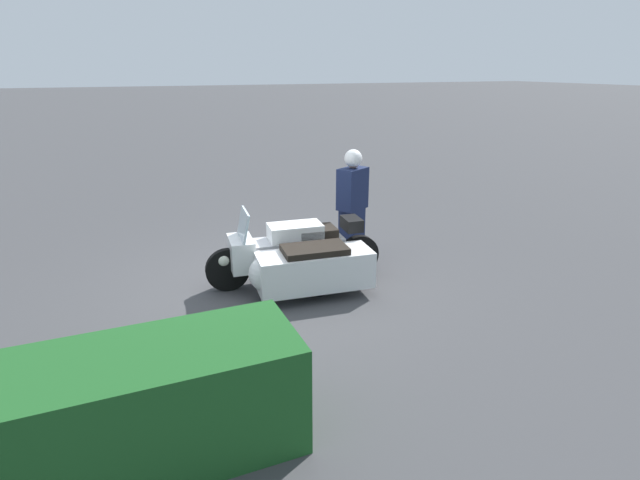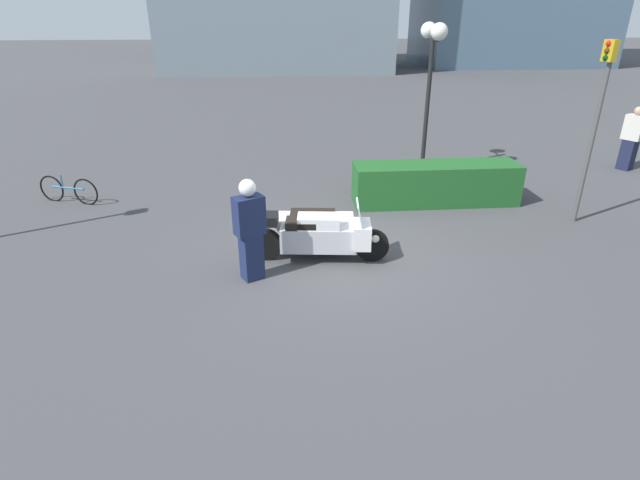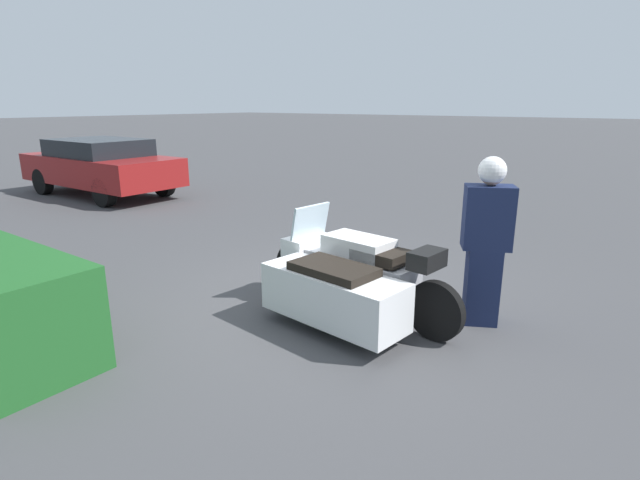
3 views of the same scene
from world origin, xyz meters
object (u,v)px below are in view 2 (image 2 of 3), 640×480
(officer_rider, at_px, (250,228))
(traffic_light_near, at_px, (598,109))
(police_motorcycle, at_px, (321,231))
(twin_lamp_post, at_px, (432,50))
(hedge_bush_curbside, at_px, (435,184))
(pedestrian_bystander, at_px, (632,139))
(bicycle_parked, at_px, (69,190))

(officer_rider, relative_size, traffic_light_near, 0.48)
(police_motorcycle, xyz_separation_m, twin_lamp_post, (3.37, 5.12, 2.83))
(officer_rider, relative_size, hedge_bush_curbside, 0.46)
(police_motorcycle, height_order, officer_rider, officer_rider)
(police_motorcycle, bearing_deg, hedge_bush_curbside, 46.50)
(pedestrian_bystander, bearing_deg, bicycle_parked, 157.67)
(hedge_bush_curbside, bearing_deg, police_motorcycle, -139.53)
(traffic_light_near, distance_m, bicycle_parked, 11.86)
(police_motorcycle, distance_m, twin_lamp_post, 6.75)
(officer_rider, relative_size, pedestrian_bystander, 0.99)
(traffic_light_near, bearing_deg, twin_lamp_post, -71.59)
(officer_rider, bearing_deg, twin_lamp_post, -65.63)
(twin_lamp_post, height_order, pedestrian_bystander, twin_lamp_post)
(police_motorcycle, relative_size, twin_lamp_post, 0.65)
(officer_rider, bearing_deg, pedestrian_bystander, -89.78)
(hedge_bush_curbside, distance_m, pedestrian_bystander, 6.77)
(police_motorcycle, bearing_deg, traffic_light_near, 17.27)
(hedge_bush_curbside, distance_m, traffic_light_near, 3.62)
(hedge_bush_curbside, xyz_separation_m, traffic_light_near, (2.72, -1.39, 1.94))
(twin_lamp_post, relative_size, pedestrian_bystander, 2.20)
(hedge_bush_curbside, xyz_separation_m, bicycle_parked, (-8.75, 0.75, -0.17))
(officer_rider, xyz_separation_m, hedge_bush_curbside, (4.22, 3.39, -0.46))
(hedge_bush_curbside, bearing_deg, twin_lamp_post, 80.95)
(officer_rider, xyz_separation_m, traffic_light_near, (6.94, 2.00, 1.48))
(police_motorcycle, relative_size, bicycle_parked, 1.68)
(officer_rider, bearing_deg, hedge_bush_curbside, -79.11)
(traffic_light_near, bearing_deg, officer_rider, 4.43)
(hedge_bush_curbside, distance_m, bicycle_parked, 8.78)
(bicycle_parked, bearing_deg, traffic_light_near, 9.08)
(pedestrian_bystander, xyz_separation_m, bicycle_parked, (-15.11, -1.52, -0.59))
(traffic_light_near, bearing_deg, bicycle_parked, -22.20)
(traffic_light_near, bearing_deg, hedge_bush_curbside, -38.74)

